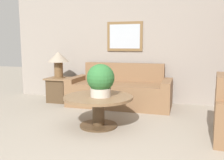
{
  "coord_description": "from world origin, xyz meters",
  "views": [
    {
      "loc": [
        0.82,
        -2.29,
        1.31
      ],
      "look_at": [
        -0.49,
        2.14,
        0.64
      ],
      "focal_mm": 40.0,
      "sensor_mm": 36.0,
      "label": 1
    }
  ],
  "objects": [
    {
      "name": "potted_plant_on_table",
      "position": [
        -0.43,
        1.33,
        0.76
      ],
      "size": [
        0.43,
        0.43,
        0.51
      ],
      "color": "beige",
      "rests_on": "coffee_table"
    },
    {
      "name": "couch_main",
      "position": [
        -0.5,
        2.77,
        0.3
      ],
      "size": [
        2.15,
        0.9,
        0.89
      ],
      "color": "brown",
      "rests_on": "ground_plane"
    },
    {
      "name": "coffee_table",
      "position": [
        -0.48,
        1.35,
        0.36
      ],
      "size": [
        1.09,
        1.09,
        0.5
      ],
      "color": "#4C3823",
      "rests_on": "ground_plane"
    },
    {
      "name": "table_lamp",
      "position": [
        -1.93,
        2.74,
        0.96
      ],
      "size": [
        0.48,
        0.48,
        0.59
      ],
      "color": "brown",
      "rests_on": "side_table"
    },
    {
      "name": "side_table",
      "position": [
        -1.93,
        2.74,
        0.28
      ],
      "size": [
        0.51,
        0.51,
        0.55
      ],
      "color": "#4C3823",
      "rests_on": "ground_plane"
    },
    {
      "name": "wall_back",
      "position": [
        -0.01,
        3.32,
        1.3
      ],
      "size": [
        6.6,
        0.09,
        2.6
      ],
      "color": "gray",
      "rests_on": "ground_plane"
    }
  ]
}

